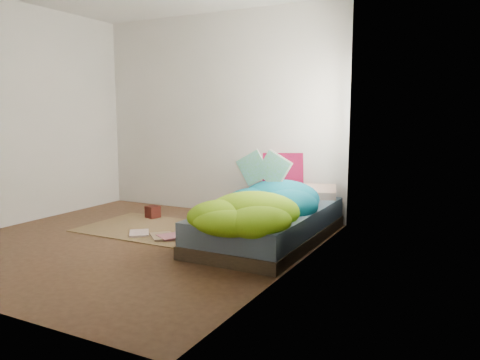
# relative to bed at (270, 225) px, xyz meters

# --- Properties ---
(ground) EXTENTS (3.50, 3.50, 0.00)m
(ground) POSITION_rel_bed_xyz_m (-1.22, -0.72, -0.17)
(ground) COLOR #43291A
(ground) RESTS_ON ground
(room_walls) EXTENTS (3.54, 3.54, 2.62)m
(room_walls) POSITION_rel_bed_xyz_m (-1.21, -0.71, 1.46)
(room_walls) COLOR silver
(room_walls) RESTS_ON ground
(bed) EXTENTS (1.00, 2.00, 0.34)m
(bed) POSITION_rel_bed_xyz_m (0.00, 0.00, 0.00)
(bed) COLOR #342C1C
(bed) RESTS_ON ground
(duvet) EXTENTS (0.96, 1.84, 0.34)m
(duvet) POSITION_rel_bed_xyz_m (0.00, -0.22, 0.34)
(duvet) COLOR #075479
(duvet) RESTS_ON bed
(rug) EXTENTS (1.60, 1.10, 0.01)m
(rug) POSITION_rel_bed_xyz_m (-1.37, -0.17, -0.16)
(rug) COLOR brown
(rug) RESTS_ON ground
(pillow_floral) EXTENTS (0.60, 0.46, 0.12)m
(pillow_floral) POSITION_rel_bed_xyz_m (0.18, 0.82, 0.23)
(pillow_floral) COLOR beige
(pillow_floral) RESTS_ON bed
(pillow_magenta) EXTENTS (0.50, 0.35, 0.49)m
(pillow_magenta) POSITION_rel_bed_xyz_m (-0.24, 0.90, 0.42)
(pillow_magenta) COLOR #510526
(pillow_magenta) RESTS_ON bed
(open_book) EXTENTS (0.50, 0.17, 0.30)m
(open_book) POSITION_rel_bed_xyz_m (-0.16, 0.17, 0.66)
(open_book) COLOR #358C2E
(open_book) RESTS_ON duvet
(wooden_box) EXTENTS (0.18, 0.18, 0.15)m
(wooden_box) POSITION_rel_bed_xyz_m (-1.73, 0.27, -0.08)
(wooden_box) COLOR black
(wooden_box) RESTS_ON rug
(floor_book_a) EXTENTS (0.34, 0.35, 0.02)m
(floor_book_a) POSITION_rel_bed_xyz_m (-1.42, -0.53, -0.15)
(floor_book_a) COLOR white
(floor_book_a) RESTS_ON rug
(floor_book_b) EXTENTS (0.39, 0.42, 0.03)m
(floor_book_b) POSITION_rel_bed_xyz_m (-1.02, -0.34, -0.14)
(floor_book_b) COLOR #C16F76
(floor_book_b) RESTS_ON rug
(floor_book_c) EXTENTS (0.38, 0.38, 0.02)m
(floor_book_c) POSITION_rel_bed_xyz_m (-1.11, -0.54, -0.14)
(floor_book_c) COLOR tan
(floor_book_c) RESTS_ON rug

